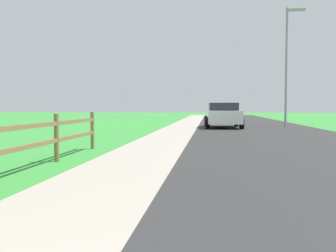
{
  "coord_description": "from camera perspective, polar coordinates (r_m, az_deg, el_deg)",
  "views": [
    {
      "loc": [
        0.75,
        0.32,
        1.24
      ],
      "look_at": [
        -0.34,
        10.44,
        0.74
      ],
      "focal_mm": 41.54,
      "sensor_mm": 36.0,
      "label": 1
    }
  ],
  "objects": [
    {
      "name": "parked_suv_white",
      "position": [
        23.49,
        8.06,
        1.59
      ],
      "size": [
        2.26,
        4.63,
        1.48
      ],
      "color": "white",
      "rests_on": "ground"
    },
    {
      "name": "road_asphalt",
      "position": [
        26.85,
        12.05,
        0.12
      ],
      "size": [
        7.0,
        66.0,
        0.01
      ],
      "primitive_type": "cube",
      "color": "#2C2C2C",
      "rests_on": "ground"
    },
    {
      "name": "ground_plane",
      "position": [
        24.72,
        4.43,
        -0.07
      ],
      "size": [
        120.0,
        120.0,
        0.0
      ],
      "primitive_type": "plane",
      "color": "#358D37"
    },
    {
      "name": "curb_concrete",
      "position": [
        26.97,
        -1.82,
        0.19
      ],
      "size": [
        6.0,
        66.0,
        0.01
      ],
      "primitive_type": "cube",
      "color": "#A49A8C",
      "rests_on": "ground"
    },
    {
      "name": "grass_verge",
      "position": [
        27.22,
        -4.95,
        0.21
      ],
      "size": [
        5.0,
        66.0,
        0.0
      ],
      "primitive_type": "cube",
      "color": "#358D37",
      "rests_on": "ground"
    },
    {
      "name": "street_lamp",
      "position": [
        25.95,
        17.19,
        9.57
      ],
      "size": [
        1.17,
        0.2,
        7.45
      ],
      "color": "gray",
      "rests_on": "ground"
    }
  ]
}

